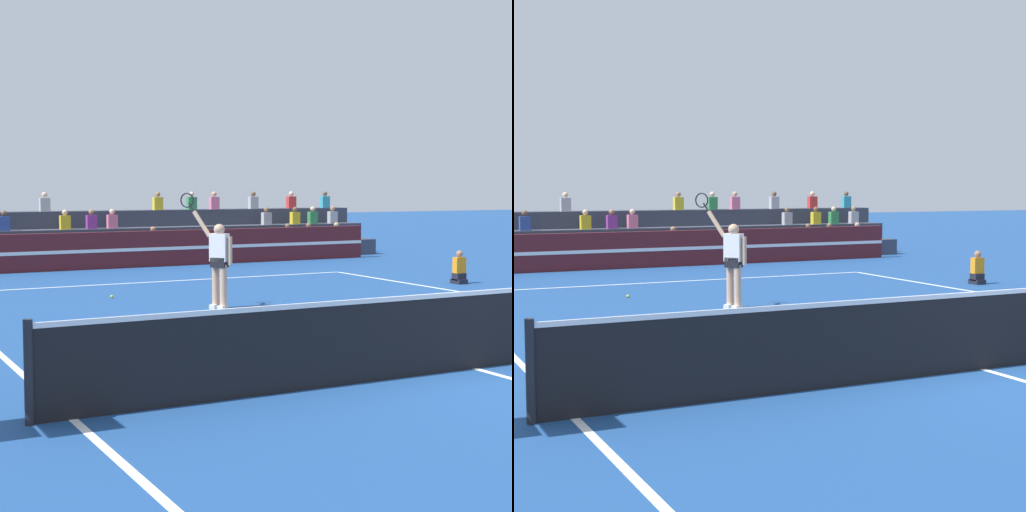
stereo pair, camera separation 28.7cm
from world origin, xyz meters
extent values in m
plane|color=navy|center=(0.00, 0.00, 0.00)|extent=(120.00, 120.00, 0.00)
cube|color=white|center=(0.00, 11.90, 0.00)|extent=(11.00, 0.10, 0.01)
cube|color=white|center=(-5.50, 0.00, 0.00)|extent=(0.10, 23.80, 0.01)
cube|color=white|center=(0.00, 6.43, 0.00)|extent=(8.25, 0.10, 0.01)
cube|color=white|center=(0.00, 0.00, 0.00)|extent=(0.10, 12.85, 0.01)
cylinder|color=black|center=(-5.95, 0.00, 0.55)|extent=(0.10, 0.10, 1.10)
cube|color=black|center=(0.00, 0.00, 0.50)|extent=(11.90, 0.02, 1.00)
cube|color=white|center=(0.00, 0.00, 1.03)|extent=(11.90, 0.04, 0.06)
cube|color=#51191E|center=(0.00, 15.97, 0.55)|extent=(18.00, 0.24, 1.10)
cube|color=white|center=(0.00, 15.84, 0.55)|extent=(18.00, 0.02, 0.10)
cube|color=#383D4C|center=(0.00, 17.25, 0.28)|extent=(20.57, 0.95, 0.55)
cube|color=#2D4CA5|center=(8.77, 17.08, 0.77)|extent=(0.32, 0.22, 0.44)
sphere|color=tan|center=(8.77, 17.08, 1.09)|extent=(0.18, 0.18, 0.18)
cube|color=black|center=(1.81, 17.08, 0.77)|extent=(0.32, 0.22, 0.44)
sphere|color=#9E7051|center=(1.81, 17.08, 1.09)|extent=(0.18, 0.18, 0.18)
cube|color=#338C4C|center=(7.61, 17.08, 0.77)|extent=(0.32, 0.22, 0.44)
sphere|color=brown|center=(7.61, 17.08, 1.09)|extent=(0.18, 0.18, 0.18)
cube|color=black|center=(6.77, 17.08, 0.77)|extent=(0.32, 0.22, 0.44)
sphere|color=brown|center=(6.77, 17.08, 1.09)|extent=(0.18, 0.18, 0.18)
cube|color=#383D4C|center=(0.00, 18.20, 0.55)|extent=(20.57, 0.95, 1.10)
cube|color=#B2B2B7|center=(6.44, 18.03, 1.32)|extent=(0.32, 0.22, 0.44)
sphere|color=brown|center=(6.44, 18.03, 1.64)|extent=(0.18, 0.18, 0.18)
cube|color=#B2B2B7|center=(9.21, 18.03, 1.32)|extent=(0.32, 0.22, 0.44)
sphere|color=#9E7051|center=(9.21, 18.03, 1.64)|extent=(0.18, 0.18, 0.18)
cube|color=yellow|center=(-0.79, 18.03, 1.32)|extent=(0.32, 0.22, 0.44)
sphere|color=beige|center=(-0.79, 18.03, 1.64)|extent=(0.18, 0.18, 0.18)
cube|color=#338C4C|center=(8.35, 18.03, 1.32)|extent=(0.32, 0.22, 0.44)
sphere|color=beige|center=(8.35, 18.03, 1.64)|extent=(0.18, 0.18, 0.18)
cube|color=pink|center=(0.76, 18.03, 1.32)|extent=(0.32, 0.22, 0.44)
sphere|color=beige|center=(0.76, 18.03, 1.64)|extent=(0.18, 0.18, 0.18)
cube|color=purple|center=(0.07, 18.03, 1.32)|extent=(0.32, 0.22, 0.44)
sphere|color=#9E7051|center=(0.07, 18.03, 1.64)|extent=(0.18, 0.18, 0.18)
cube|color=#2D4CA5|center=(-2.67, 18.03, 1.32)|extent=(0.32, 0.22, 0.44)
sphere|color=brown|center=(-2.67, 18.03, 1.64)|extent=(0.18, 0.18, 0.18)
cube|color=yellow|center=(7.61, 18.03, 1.32)|extent=(0.32, 0.22, 0.44)
sphere|color=brown|center=(7.61, 18.03, 1.64)|extent=(0.18, 0.18, 0.18)
cube|color=#383D4C|center=(0.00, 19.15, 0.83)|extent=(20.57, 0.95, 1.65)
cube|color=teal|center=(9.47, 18.98, 1.87)|extent=(0.32, 0.22, 0.44)
sphere|color=brown|center=(9.47, 18.98, 2.19)|extent=(0.18, 0.18, 0.18)
cube|color=#B2B2B7|center=(-1.19, 18.98, 1.87)|extent=(0.32, 0.22, 0.44)
sphere|color=beige|center=(-1.19, 18.98, 2.19)|extent=(0.18, 0.18, 0.18)
cube|color=pink|center=(4.84, 18.98, 1.87)|extent=(0.32, 0.22, 0.44)
sphere|color=tan|center=(4.84, 18.98, 2.19)|extent=(0.18, 0.18, 0.18)
cube|color=#B2B2B7|center=(6.40, 18.98, 1.87)|extent=(0.32, 0.22, 0.44)
sphere|color=brown|center=(6.40, 18.98, 2.19)|extent=(0.18, 0.18, 0.18)
cube|color=#338C4C|center=(3.97, 18.98, 1.87)|extent=(0.32, 0.22, 0.44)
sphere|color=beige|center=(3.97, 18.98, 2.19)|extent=(0.18, 0.18, 0.18)
cube|color=yellow|center=(2.70, 18.98, 1.87)|extent=(0.32, 0.22, 0.44)
sphere|color=#9E7051|center=(2.70, 18.98, 2.19)|extent=(0.18, 0.18, 0.18)
cube|color=red|center=(7.99, 18.98, 1.87)|extent=(0.32, 0.22, 0.44)
sphere|color=beige|center=(7.99, 18.98, 2.19)|extent=(0.18, 0.18, 0.18)
cube|color=black|center=(6.62, 8.00, 0.06)|extent=(0.28, 0.36, 0.12)
cube|color=black|center=(6.62, 8.00, 0.18)|extent=(0.28, 0.24, 0.18)
cube|color=orange|center=(6.62, 8.00, 0.47)|extent=(0.30, 0.18, 0.40)
sphere|color=#9E7051|center=(6.62, 8.00, 0.76)|extent=(0.17, 0.17, 0.17)
cylinder|color=tan|center=(-0.63, 6.61, 0.45)|extent=(0.14, 0.14, 0.90)
cylinder|color=tan|center=(-0.70, 6.83, 0.45)|extent=(0.14, 0.14, 0.90)
cube|color=black|center=(-0.68, 6.70, 0.94)|extent=(0.35, 0.38, 0.20)
cube|color=silver|center=(-0.68, 6.70, 1.24)|extent=(0.38, 0.41, 0.56)
sphere|color=tan|center=(-0.68, 6.70, 1.60)|extent=(0.22, 0.22, 0.22)
cube|color=white|center=(-0.66, 6.59, 0.04)|extent=(0.28, 0.25, 0.09)
cube|color=white|center=(-0.73, 6.81, 0.04)|extent=(0.28, 0.25, 0.09)
cylinder|color=tan|center=(-0.53, 6.51, 1.18)|extent=(0.09, 0.09, 0.56)
cylinder|color=tan|center=(-0.92, 7.02, 1.70)|extent=(0.33, 0.39, 0.54)
cylinder|color=black|center=(-1.06, 7.20, 2.03)|extent=(0.12, 0.14, 0.20)
torus|color=black|center=(-1.12, 7.28, 2.18)|extent=(0.29, 0.36, 0.43)
sphere|color=#C6DB33|center=(-2.07, 9.34, 0.03)|extent=(0.07, 0.07, 0.07)
camera|label=1|loc=(-7.85, -8.73, 2.45)|focal=60.00mm
camera|label=2|loc=(-7.59, -8.86, 2.45)|focal=60.00mm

